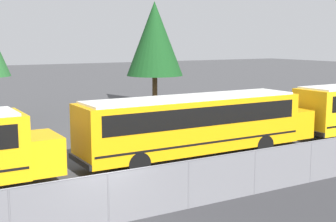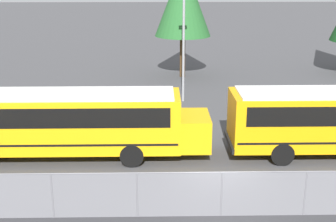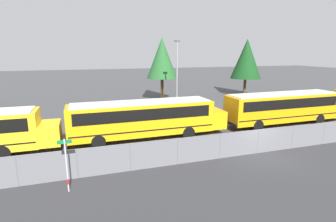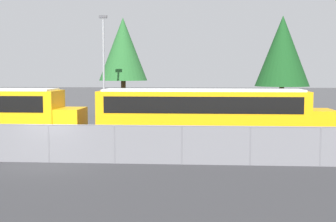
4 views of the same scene
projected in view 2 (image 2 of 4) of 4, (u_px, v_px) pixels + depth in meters
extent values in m
plane|color=#424244|center=(221.00, 216.00, 17.02)|extent=(200.00, 200.00, 0.00)
cube|color=#9EA0A5|center=(221.00, 194.00, 16.76)|extent=(66.43, 0.03, 1.73)
cube|color=slate|center=(221.00, 195.00, 16.75)|extent=(66.43, 0.01, 1.73)
cylinder|color=slate|center=(222.00, 172.00, 16.50)|extent=(66.43, 0.05, 0.05)
cylinder|color=slate|center=(52.00, 196.00, 16.64)|extent=(0.07, 0.07, 1.73)
cylinder|color=slate|center=(137.00, 195.00, 16.70)|extent=(0.07, 0.07, 1.73)
cylinder|color=slate|center=(221.00, 194.00, 16.76)|extent=(0.07, 0.07, 1.73)
cylinder|color=slate|center=(305.00, 194.00, 16.82)|extent=(0.07, 0.07, 1.73)
cube|color=#EDA80F|center=(55.00, 121.00, 21.67)|extent=(11.59, 2.58, 2.52)
cube|color=black|center=(54.00, 110.00, 21.50)|extent=(10.66, 2.62, 0.91)
cube|color=black|center=(56.00, 135.00, 21.88)|extent=(11.36, 2.61, 0.10)
cube|color=#EDA80F|center=(194.00, 130.00, 21.94)|extent=(1.39, 2.37, 1.51)
cube|color=silver|center=(53.00, 94.00, 21.28)|extent=(11.01, 2.32, 0.10)
cylinder|color=black|center=(134.00, 137.00, 23.23)|extent=(1.07, 0.28, 1.07)
cylinder|color=black|center=(132.00, 156.00, 21.00)|extent=(1.07, 0.28, 1.07)
cube|color=black|center=(229.00, 142.00, 22.19)|extent=(0.12, 2.58, 0.24)
cylinder|color=black|center=(270.00, 136.00, 23.40)|extent=(1.07, 0.28, 1.07)
cylinder|color=black|center=(282.00, 154.00, 21.16)|extent=(1.07, 0.28, 1.07)
cylinder|color=gray|center=(184.00, 40.00, 30.05)|extent=(0.16, 0.16, 8.13)
cylinder|color=#51381E|center=(182.00, 56.00, 37.59)|extent=(0.44, 0.44, 3.31)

